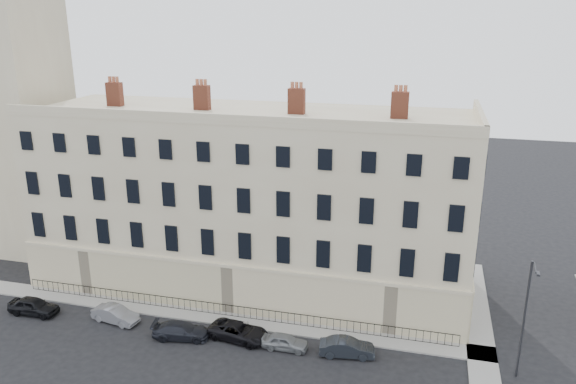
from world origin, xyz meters
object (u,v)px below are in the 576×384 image
at_px(car_d, 239,331).
at_px(streetlamp, 525,315).
at_px(car_b, 115,314).
at_px(car_e, 285,342).
at_px(car_c, 181,331).
at_px(car_a, 34,306).
at_px(car_f, 347,348).

distance_m(car_d, streetlamp, 19.38).
relative_size(car_b, car_e, 1.15).
bearing_deg(car_c, car_d, -87.12).
height_order(car_a, car_c, car_a).
bearing_deg(car_a, car_c, -91.97).
bearing_deg(car_b, car_d, -80.18).
bearing_deg(car_c, car_f, -95.78).
height_order(car_e, car_f, car_f).
bearing_deg(streetlamp, car_c, -172.55).
distance_m(car_a, car_d, 16.82).
xyz_separation_m(car_a, car_f, (24.71, 0.51, -0.05)).
relative_size(car_c, streetlamp, 0.50).
bearing_deg(car_b, car_a, 103.76).
bearing_deg(car_d, car_b, 99.01).
relative_size(car_b, car_d, 0.85).
distance_m(car_a, car_f, 24.72).
bearing_deg(car_d, car_e, -87.35).
relative_size(car_a, car_b, 1.05).
distance_m(car_a, car_e, 20.36).
xyz_separation_m(car_e, car_f, (4.35, 0.26, 0.07)).
height_order(car_b, car_f, car_f).
bearing_deg(car_d, car_c, 111.06).
relative_size(car_a, car_e, 1.21).
bearing_deg(car_b, car_e, -81.86).
distance_m(car_d, car_f, 7.91).
xyz_separation_m(car_b, car_c, (5.83, -0.83, -0.02)).
relative_size(car_d, car_e, 1.35).
bearing_deg(car_a, car_f, -89.42).
distance_m(car_f, streetlamp, 11.75).
height_order(car_b, streetlamp, streetlamp).
relative_size(car_c, car_d, 0.93).
height_order(car_f, streetlamp, streetlamp).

